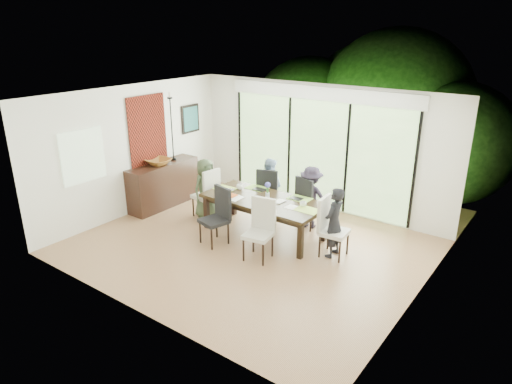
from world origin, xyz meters
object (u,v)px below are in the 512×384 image
Objects in this scene: sideboard at (164,185)px; bowl at (158,162)px; table_top at (264,200)px; vase at (267,196)px; laptop at (226,190)px; cup_c at (303,204)px; person_left_end at (206,188)px; chair_far_left at (270,191)px; chair_far_right at (311,201)px; person_right_end at (334,223)px; cup_a at (240,187)px; person_far_left at (269,187)px; chair_left_end at (205,192)px; cup_b at (267,200)px; chair_near_right at (258,230)px; person_far_right at (311,197)px; chair_right_end at (335,228)px; chair_near_left at (214,217)px.

bowl reaches higher than sideboard.
table_top is 20.00× the size of vase.
cup_c is (1.65, 0.20, 0.03)m from laptop.
person_left_end is at bearing -178.13° from vase.
cup_c is at bearing 129.97° from chair_far_left.
person_right_end reaches higher than chair_far_right.
chair_far_right reaches higher than cup_a.
person_far_left is 0.73× the size of sideboard.
chair_far_right reaches higher than vase.
person_far_left reaches higher than chair_left_end.
cup_b is (0.85, -0.25, -0.00)m from cup_a.
vase is at bearing 102.94° from chair_far_left.
cup_b is at bearing 117.57° from person_far_left.
chair_far_right and chair_near_right have the same top height.
vase is at bearing -13.49° from laptop.
person_far_right is at bearing 174.74° from person_far_left.
laptop reaches higher than table_top.
table_top is 1.51m from chair_left_end.
bowl reaches higher than table_top.
person_far_left is (1.03, 0.83, 0.00)m from person_left_end.
chair_far_right is at bearing 175.89° from person_far_left.
chair_near_right reaches higher than vase.
person_left_end reaches higher than chair_near_right.
cup_b reaches higher than table_top.
chair_left_end is at bearing 33.07° from person_far_left.
chair_far_right reaches higher than table_top.
table_top is at bearing 110.37° from chair_near_right.
cup_c is (0.25, -0.75, 0.24)m from chair_far_right.
cup_a is (-1.20, 1.02, 0.24)m from chair_near_right.
cup_c is at bearing -99.14° from person_right_end.
person_far_right reaches higher than chair_near_right.
chair_right_end is 0.09m from person_right_end.
chair_right_end reaches higher than cup_b.
chair_far_left is at bearing 44.21° from laptop.
cup_a is 2.00m from sideboard.
chair_near_right reaches higher than cup_c.
cup_b is 2.83m from bowl.
person_far_left is 10.40× the size of cup_c.
laptop is (-1.40, -0.95, 0.21)m from chair_far_right.
chair_left_end is at bearing 19.93° from chair_far_left.
table_top is at bearing 98.83° from chair_far_left.
chair_near_right is at bearing -63.94° from vase.
laptop is at bearing 128.32° from chair_near_left.
person_left_end is 12.90× the size of cup_b.
chair_far_right is 9.17× the size of vase.
chair_far_left is at bearing 102.21° from chair_near_left.
vase is at bearing 4.91° from bowl.
person_far_right is 2.44× the size of bowl.
chair_far_left is 9.17× the size of vase.
bowl is (-1.18, -0.18, 0.41)m from person_left_end.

